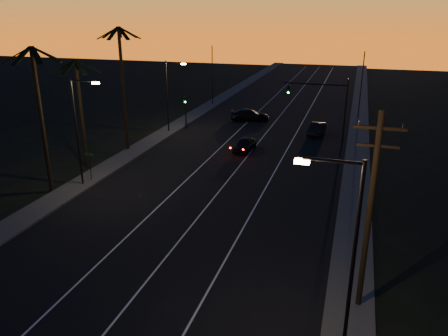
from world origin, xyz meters
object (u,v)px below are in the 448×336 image
(utility_pole, at_px, (370,210))
(right_car, at_px, (317,129))
(lead_car, at_px, (245,144))
(signal_mast, at_px, (324,98))
(cross_car, at_px, (250,115))

(utility_pole, bearing_deg, right_car, 99.29)
(lead_car, bearing_deg, signal_mast, 42.14)
(utility_pole, xyz_separation_m, right_car, (-5.22, 31.91, -4.60))
(utility_pole, relative_size, right_car, 2.27)
(utility_pole, bearing_deg, lead_car, 116.86)
(right_car, bearing_deg, utility_pole, -80.71)
(signal_mast, height_order, right_car, signal_mast)
(lead_car, bearing_deg, utility_pole, -63.14)
(signal_mast, relative_size, cross_car, 1.25)
(lead_car, bearing_deg, right_car, 52.43)
(utility_pole, distance_m, signal_mast, 30.33)
(cross_car, bearing_deg, right_car, -26.31)
(right_car, bearing_deg, cross_car, 153.69)
(right_car, bearing_deg, lead_car, -127.57)
(lead_car, bearing_deg, cross_car, 101.62)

